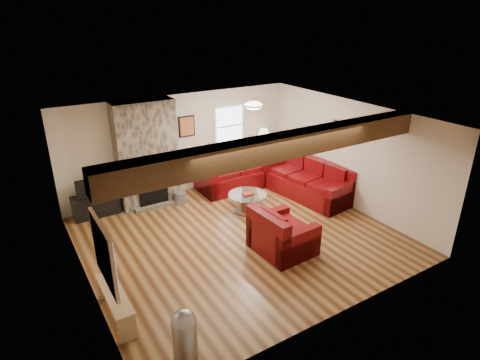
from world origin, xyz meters
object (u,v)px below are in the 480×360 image
object	(u,v)px
loveseat	(232,171)
armchair_red	(283,230)
coffee_table	(248,203)
tv_cabinet	(96,205)
television	(93,186)
floor_lamp	(264,136)
sofa_three	(307,179)

from	to	relation	value
loveseat	armchair_red	xyz separation A→B (m)	(-0.69, -3.10, -0.02)
armchair_red	coffee_table	xyz separation A→B (m)	(0.31, 1.74, -0.23)
loveseat	armchair_red	distance (m)	3.17
tv_cabinet	television	xyz separation A→B (m)	(0.00, 0.00, 0.47)
loveseat	tv_cabinet	bearing A→B (deg)	174.99
loveseat	coffee_table	world-z (taller)	loveseat
tv_cabinet	floor_lamp	size ratio (longest dim) A/B	0.70
loveseat	sofa_three	bearing A→B (deg)	-46.17
coffee_table	tv_cabinet	size ratio (longest dim) A/B	0.89
sofa_three	coffee_table	xyz separation A→B (m)	(-1.72, 0.04, -0.23)
armchair_red	tv_cabinet	xyz separation A→B (m)	(-2.72, 3.40, -0.19)
loveseat	coffee_table	size ratio (longest dim) A/B	1.95
sofa_three	coffee_table	size ratio (longest dim) A/B	2.60
coffee_table	floor_lamp	xyz separation A→B (m)	(1.43, 1.44, 1.01)
sofa_three	floor_lamp	size ratio (longest dim) A/B	1.62
coffee_table	armchair_red	bearing A→B (deg)	-100.24
loveseat	coffee_table	xyz separation A→B (m)	(-0.38, -1.36, -0.25)
tv_cabinet	television	size ratio (longest dim) A/B	1.31
armchair_red	tv_cabinet	distance (m)	4.36
tv_cabinet	television	world-z (taller)	television
armchair_red	television	size ratio (longest dim) A/B	1.43
armchair_red	coffee_table	size ratio (longest dim) A/B	1.23
sofa_three	loveseat	bearing A→B (deg)	-143.19
coffee_table	loveseat	bearing A→B (deg)	74.56
coffee_table	television	xyz separation A→B (m)	(-3.03, 1.66, 0.50)
armchair_red	floor_lamp	distance (m)	3.71
tv_cabinet	loveseat	bearing A→B (deg)	-5.03
floor_lamp	armchair_red	bearing A→B (deg)	-118.75
coffee_table	television	bearing A→B (deg)	151.29
sofa_three	tv_cabinet	bearing A→B (deg)	-116.72
sofa_three	coffee_table	distance (m)	1.74
sofa_three	armchair_red	bearing A→B (deg)	-57.23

